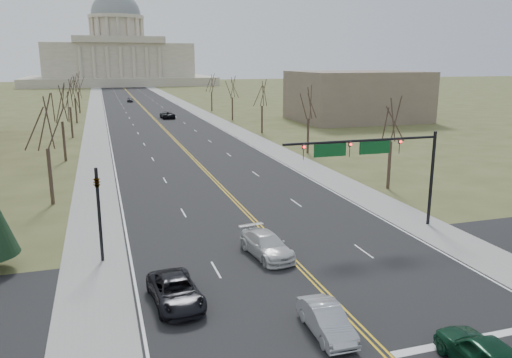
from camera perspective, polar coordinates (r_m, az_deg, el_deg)
ground at (r=24.02m, az=13.50°, el=-17.85°), size 600.00×600.00×0.00m
road at (r=128.47m, az=-12.47°, el=7.66°), size 20.00×380.00×0.01m
cross_road at (r=28.66m, az=7.27°, el=-12.13°), size 120.00×14.00×0.01m
sidewalk_left at (r=128.00m, az=-17.87°, el=7.32°), size 4.00×380.00×0.03m
sidewalk_right at (r=130.05m, az=-7.15°, el=7.95°), size 4.00×380.00×0.03m
center_line at (r=128.47m, az=-12.47°, el=7.67°), size 0.42×380.00×0.01m
edge_line_left at (r=128.00m, az=-16.87°, el=7.39°), size 0.15×380.00×0.01m
edge_line_right at (r=129.68m, az=-8.12°, el=7.90°), size 0.15×380.00×0.01m
stop_bar at (r=26.04m, az=24.58°, el=-16.10°), size 9.50×0.50×0.01m
capitol at (r=267.55m, az=-15.43°, el=13.42°), size 90.00×60.00×50.00m
signal_mast at (r=36.60m, az=13.30°, el=2.76°), size 12.12×0.44×7.20m
signal_left at (r=32.09m, az=-17.56°, el=-2.76°), size 0.32×0.36×6.00m
tree_r_0 at (r=49.51m, az=15.28°, el=6.29°), size 3.74×3.74×8.50m
tree_l_0 at (r=45.94m, az=-22.94°, el=5.67°), size 3.96×3.96×9.00m
tree_r_1 at (r=67.14m, az=6.05°, el=8.46°), size 3.74×3.74×8.50m
tree_l_1 at (r=65.78m, az=-21.41°, el=7.86°), size 3.96×3.96×9.00m
tree_r_2 at (r=85.81m, az=0.70°, el=9.62°), size 3.74×3.74×8.50m
tree_l_2 at (r=85.69m, az=-20.58°, el=9.03°), size 3.96×3.96×9.00m
tree_r_3 at (r=104.97m, az=-2.74°, el=10.31°), size 3.74×3.74×8.50m
tree_l_3 at (r=105.63m, az=-20.07°, el=9.76°), size 3.96×3.96×9.00m
tree_r_4 at (r=124.40m, az=-5.12°, el=10.77°), size 3.74×3.74×8.50m
tree_l_4 at (r=125.60m, az=-19.71°, el=10.25°), size 3.96×3.96×9.00m
bldg_right_mass at (r=106.69m, az=11.41°, el=9.28°), size 25.00×20.00×10.00m
car_nb_inner_lead at (r=23.01m, az=24.74°, el=-17.86°), size 2.32×5.03×1.67m
car_sb_inner_lead at (r=24.00m, az=8.05°, el=-15.70°), size 1.54×4.18×1.37m
car_sb_outer_lead at (r=26.69m, az=-9.18°, el=-12.55°), size 2.73×5.19×1.39m
car_sb_inner_second at (r=32.31m, az=1.22°, el=-7.55°), size 2.75×5.33×1.48m
car_far_nb at (r=109.97m, az=-10.11°, el=7.25°), size 2.97×5.71×1.53m
car_far_sb at (r=155.35m, az=-14.20°, el=8.80°), size 1.71×4.19×1.42m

